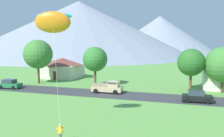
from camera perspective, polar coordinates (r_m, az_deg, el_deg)
The scene contains 12 objects.
road_strip at distance 40.11m, azimuth 6.58°, elevation -6.35°, with size 160.00×6.01×0.08m, color #38383D.
mountain_east_ridge at distance 182.81m, azimuth 10.90°, elevation 7.57°, with size 80.57×80.57×26.90m, color gray.
mountain_central_ridge at distance 154.14m, azimuth -7.57°, elevation 9.03°, with size 135.09×135.09×32.98m, color gray.
house_left_center at distance 61.48m, azimuth -11.20°, elevation 0.24°, with size 8.77×8.32×4.78m.
tree_near_left at distance 45.59m, azimuth 17.71°, elevation 1.32°, with size 4.81×4.81×7.51m.
tree_left_of_center at distance 54.03m, azimuth -16.63°, elevation 3.15°, with size 6.05×6.05×9.14m.
tree_center at distance 48.69m, azimuth -3.91°, elevation 2.14°, with size 4.87×4.87×7.75m.
tree_right_of_center at distance 46.27m, azimuth 24.16°, elevation 0.83°, with size 6.13×6.13×7.91m.
parked_car_black_west_end at distance 37.86m, azimuth 18.92°, elevation -6.13°, with size 4.26×2.20×1.68m.
parked_car_green_mid_east at distance 50.09m, azimuth -22.40°, elevation -3.31°, with size 4.26×2.20×1.68m.
pickup_truck_sand_west_side at distance 42.21m, azimuth -0.93°, elevation -4.27°, with size 5.27×2.47×1.99m.
kite_flyer_with_kite at distance 25.87m, azimuth -13.41°, elevation 10.19°, with size 5.04×5.24×11.84m.
Camera 1 is at (7.61, -7.83, 8.73)m, focal length 39.81 mm.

